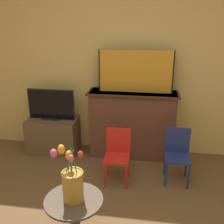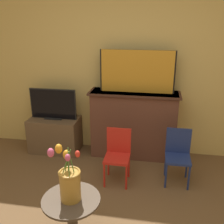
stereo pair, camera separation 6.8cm
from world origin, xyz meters
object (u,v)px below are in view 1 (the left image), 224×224
Objects in this scene: tv_monitor at (51,105)px; painting at (136,71)px; vase_tulips at (72,182)px; chair_blue at (177,152)px; chair_red at (118,152)px.

painting is at bearing 2.55° from tv_monitor.
tv_monitor is 1.42× the size of vase_tulips.
tv_monitor is at bearing -177.45° from painting.
chair_blue is (0.57, -0.56, -0.87)m from painting.
painting is 1.51× the size of chair_red.
chair_blue is at bearing 51.66° from vase_tulips.
painting is at bearing 77.39° from chair_red.
tv_monitor is at bearing 164.04° from chair_blue.
tv_monitor is 1.03× the size of chair_blue.
painting is 1.51× the size of chair_blue.
vase_tulips is (0.82, -1.72, -0.05)m from tv_monitor.
painting reaches higher than chair_blue.
tv_monitor is 1.28m from chair_red.
vase_tulips is (-0.23, -1.09, 0.30)m from chair_red.
chair_blue is 1.57m from vase_tulips.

